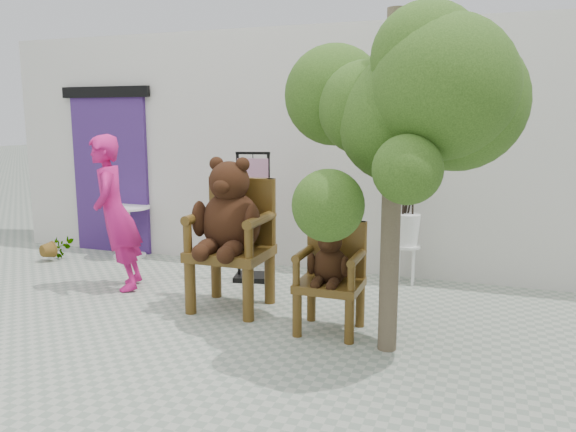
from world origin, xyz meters
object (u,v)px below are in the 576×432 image
Objects in this scene: person at (115,214)px; tree at (410,103)px; cafe_table at (128,225)px; chair_big at (231,223)px; chair_small at (331,268)px; stool_bucket at (407,229)px; display_stand at (254,231)px.

tree is at bearing 49.34° from person.
cafe_table is at bearing 153.49° from tree.
person is at bearing 174.36° from chair_big.
chair_big is at bearing 166.63° from chair_small.
stool_bucket is (0.43, 1.71, 0.06)m from chair_small.
tree is at bearing -17.52° from chair_big.
tree reaches higher than cafe_table.
cafe_table is (-2.25, 1.45, -0.43)m from chair_big.
chair_big is 2.71m from cafe_table.
tree is at bearing -82.90° from stool_bucket.
chair_big is 1.55× the size of chair_small.
chair_big is at bearing 162.48° from tree.
tree is (1.78, -0.56, 1.13)m from chair_big.
stool_bucket is at bearing 43.41° from chair_big.
tree reaches higher than chair_small.
chair_big is at bearing -93.01° from display_stand.
person is at bearing 171.02° from chair_small.
chair_small is 1.77m from stool_bucket.
cafe_table is 0.26× the size of tree.
chair_big is 0.56× the size of tree.
chair_small reaches higher than cafe_table.
stool_bucket is (1.53, 1.45, -0.23)m from chair_big.
chair_small is 0.57× the size of person.
person is 3.53m from tree.
chair_big reaches higher than display_stand.
chair_big is 1.04m from display_stand.
person is at bearing -156.56° from stool_bucket.
stool_bucket is (1.71, 0.47, 0.06)m from display_stand.
person is 3.29m from stool_bucket.
chair_big is 1.01× the size of display_stand.
person is at bearing -160.48° from display_stand.
chair_small is at bearing -104.20° from stool_bucket.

